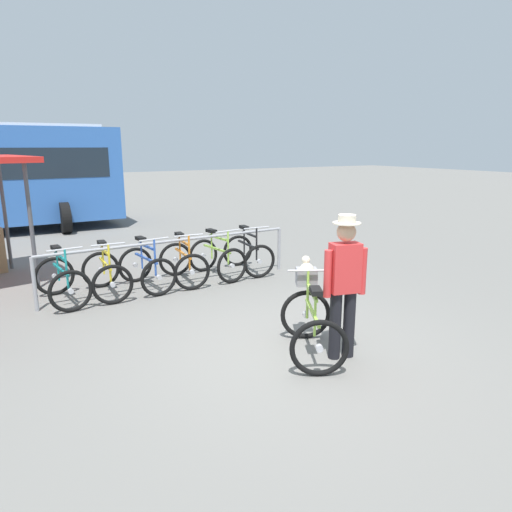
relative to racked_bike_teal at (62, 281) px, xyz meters
The scene contains 10 objects.
ground_plane 3.91m from the racked_bike_teal, 56.44° to the right, with size 80.00×80.00×0.00m, color slate.
bike_rack_rail 1.89m from the racked_bike_teal, ahead, with size 4.61×0.26×0.88m.
racked_bike_teal is the anchor object (origin of this frame).
racked_bike_yellow 0.70m from the racked_bike_teal, ahead, with size 0.69×1.12×0.97m.
racked_bike_blue 1.40m from the racked_bike_teal, ahead, with size 0.78×1.17×0.97m.
racked_bike_orange 2.10m from the racked_bike_teal, ahead, with size 0.74×1.15×0.97m.
racked_bike_lime 2.80m from the racked_bike_teal, ahead, with size 0.79×1.16×0.97m.
racked_bike_black 3.50m from the racked_bike_teal, ahead, with size 0.74×1.16×0.98m.
featured_bicycle 4.17m from the racked_bike_teal, 55.40° to the right, with size 1.09×1.26×1.09m.
person_with_featured_bike 4.60m from the racked_bike_teal, 55.31° to the right, with size 0.52×0.32×1.72m.
Camera 1 is at (-2.99, -4.40, 2.48)m, focal length 32.23 mm.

